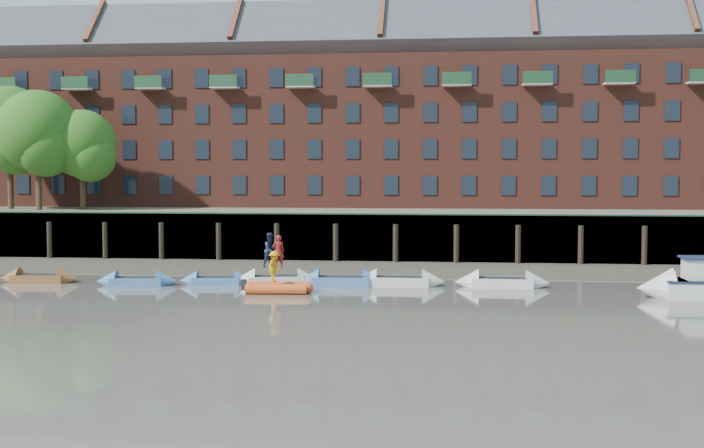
# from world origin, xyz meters

# --- Properties ---
(ground) EXTENTS (220.00, 220.00, 0.00)m
(ground) POSITION_xyz_m (0.00, 0.00, 0.00)
(ground) COLOR #635E56
(ground) RESTS_ON ground
(foreshore) EXTENTS (110.00, 8.00, 0.50)m
(foreshore) POSITION_xyz_m (0.00, 18.00, 0.00)
(foreshore) COLOR #3D382F
(foreshore) RESTS_ON ground
(mud_band) EXTENTS (110.00, 1.60, 0.10)m
(mud_band) POSITION_xyz_m (0.00, 14.60, 0.00)
(mud_band) COLOR #4C4336
(mud_band) RESTS_ON ground
(river_wall) EXTENTS (110.00, 1.23, 3.30)m
(river_wall) POSITION_xyz_m (-0.00, 22.38, 1.59)
(river_wall) COLOR #2D2A26
(river_wall) RESTS_ON ground
(bank_terrace) EXTENTS (110.00, 28.00, 3.20)m
(bank_terrace) POSITION_xyz_m (0.00, 36.00, 1.60)
(bank_terrace) COLOR #5E594D
(bank_terrace) RESTS_ON ground
(apartment_terrace) EXTENTS (80.60, 15.56, 20.98)m
(apartment_terrace) POSITION_xyz_m (-0.00, 36.99, 12.82)
(apartment_terrace) COLOR brown
(apartment_terrace) RESTS_ON bank_terrace
(tree_cluster) EXTENTS (11.76, 7.74, 9.40)m
(tree_cluster) POSITION_xyz_m (-25.62, 27.35, 9.00)
(tree_cluster) COLOR #3A281C
(tree_cluster) RESTS_ON bank_terrace
(rowboat_0) EXTENTS (4.48, 1.66, 1.27)m
(rowboat_0) POSITION_xyz_m (-16.87, 9.64, 0.23)
(rowboat_0) COLOR brown
(rowboat_0) RESTS_ON ground
(rowboat_1) EXTENTS (4.44, 1.83, 1.25)m
(rowboat_1) POSITION_xyz_m (-11.11, 9.08, 0.22)
(rowboat_1) COLOR #4474B3
(rowboat_1) RESTS_ON ground
(rowboat_2) EXTENTS (4.11, 1.59, 1.16)m
(rowboat_2) POSITION_xyz_m (-6.96, 9.89, 0.21)
(rowboat_2) COLOR #4474B3
(rowboat_2) RESTS_ON ground
(rowboat_3) EXTENTS (4.81, 2.26, 1.34)m
(rowboat_3) POSITION_xyz_m (-3.75, 10.31, 0.24)
(rowboat_3) COLOR silver
(rowboat_3) RESTS_ON ground
(rowboat_4) EXTENTS (4.79, 1.56, 1.38)m
(rowboat_4) POSITION_xyz_m (-0.20, 10.27, 0.24)
(rowboat_4) COLOR #4474B3
(rowboat_4) RESTS_ON ground
(rowboat_5) EXTENTS (4.86, 1.47, 1.41)m
(rowboat_5) POSITION_xyz_m (2.91, 10.48, 0.25)
(rowboat_5) COLOR silver
(rowboat_5) RESTS_ON ground
(rowboat_6) EXTENTS (4.98, 1.54, 1.44)m
(rowboat_6) POSITION_xyz_m (8.34, 10.49, 0.25)
(rowboat_6) COLOR silver
(rowboat_6) RESTS_ON ground
(rib_tender) EXTENTS (3.38, 1.74, 0.58)m
(rib_tender) POSITION_xyz_m (-2.91, 7.11, 0.25)
(rib_tender) COLOR #E24F20
(rib_tender) RESTS_ON ground
(motor_launch) EXTENTS (6.24, 2.18, 2.55)m
(motor_launch) POSITION_xyz_m (17.33, 7.59, 0.65)
(motor_launch) COLOR silver
(motor_launch) RESTS_ON ground
(person_rower_a) EXTENTS (0.76, 0.61, 1.79)m
(person_rower_a) POSITION_xyz_m (-3.62, 10.27, 1.80)
(person_rower_a) COLOR maroon
(person_rower_a) RESTS_ON rowboat_3
(person_rower_b) EXTENTS (1.14, 1.16, 1.89)m
(person_rower_b) POSITION_xyz_m (-4.09, 10.48, 1.85)
(person_rower_b) COLOR #19233F
(person_rower_b) RESTS_ON rowboat_3
(person_rib_crew) EXTENTS (0.87, 1.15, 1.58)m
(person_rib_crew) POSITION_xyz_m (-3.19, 7.06, 1.33)
(person_rib_crew) COLOR orange
(person_rib_crew) RESTS_ON rib_tender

